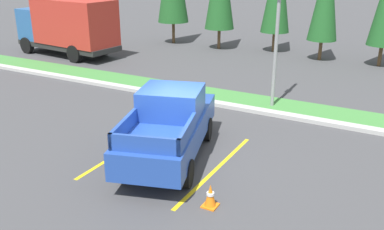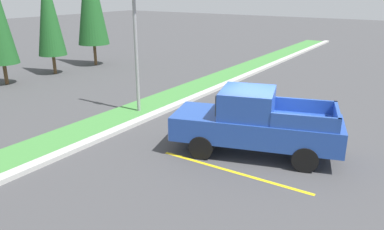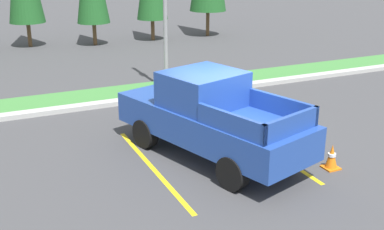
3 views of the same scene
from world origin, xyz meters
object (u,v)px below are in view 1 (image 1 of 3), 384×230
Objects in this scene: pickup_truck_main at (170,125)px; traffic_cone at (210,196)px; street_light at (277,7)px; cargo_truck_distant at (68,25)px.

pickup_truck_main is 9.24× the size of traffic_cone.
pickup_truck_main is 3.02m from traffic_cone.
pickup_truck_main is 0.82× the size of street_light.
pickup_truck_main reaches higher than traffic_cone.
cargo_truck_distant reaches higher than traffic_cone.
cargo_truck_distant is at bearing 166.31° from street_light.
cargo_truck_distant reaches higher than pickup_truck_main.
street_light is 8.48m from traffic_cone.
pickup_truck_main is 0.79× the size of cargo_truck_distant.
cargo_truck_distant is at bearing 144.40° from pickup_truck_main.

